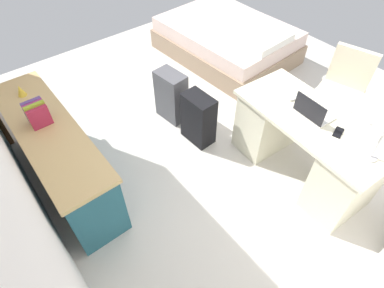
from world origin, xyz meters
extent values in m
plane|color=beige|center=(0.00, 0.00, 0.00)|extent=(5.33, 5.33, 0.00)
cube|color=beige|center=(-1.08, -0.17, 0.73)|extent=(1.48, 0.76, 0.04)
cube|color=beige|center=(-1.57, -0.14, 0.35)|extent=(0.44, 0.62, 0.71)
cube|color=beige|center=(-0.59, -0.21, 0.35)|extent=(0.44, 0.62, 0.71)
cylinder|color=black|center=(-0.88, -0.99, 0.02)|extent=(0.52, 0.52, 0.04)
cylinder|color=black|center=(-0.88, -0.99, 0.21)|extent=(0.06, 0.06, 0.42)
cube|color=beige|center=(-0.88, -0.99, 0.46)|extent=(0.56, 0.56, 0.08)
cube|color=beige|center=(-0.82, -1.18, 0.72)|extent=(0.44, 0.17, 0.44)
cube|color=#235B6B|center=(0.30, 1.73, 0.35)|extent=(1.76, 0.44, 0.70)
cube|color=tan|center=(0.30, 1.73, 0.72)|extent=(1.80, 0.48, 0.04)
cube|color=#1E4E5B|center=(-0.09, 1.51, 0.19)|extent=(0.67, 0.01, 0.24)
cube|color=#1E4E5B|center=(0.70, 1.51, 0.19)|extent=(0.67, 0.01, 0.24)
cube|color=gray|center=(1.06, -1.15, 0.14)|extent=(1.97, 1.50, 0.28)
cube|color=beige|center=(1.06, -1.15, 0.38)|extent=(1.91, 1.44, 0.20)
cube|color=white|center=(0.39, -1.19, 0.53)|extent=(0.52, 0.71, 0.10)
cube|color=black|center=(-0.07, 0.32, 0.30)|extent=(0.37, 0.24, 0.59)
cube|color=#4C4C51|center=(0.42, 0.32, 0.31)|extent=(0.38, 0.26, 0.61)
cube|color=silver|center=(-1.04, -0.22, 0.75)|extent=(0.32, 0.24, 0.02)
cube|color=black|center=(-1.04, -0.11, 0.86)|extent=(0.31, 0.03, 0.19)
ellipsoid|color=white|center=(-0.78, -0.23, 0.76)|extent=(0.07, 0.10, 0.03)
cube|color=black|center=(-1.32, -0.18, 0.75)|extent=(0.10, 0.15, 0.01)
cylinder|color=silver|center=(-1.63, -0.14, 0.75)|extent=(0.11, 0.11, 0.01)
cylinder|color=silver|center=(-1.63, -0.14, 0.90)|extent=(0.02, 0.02, 0.28)
cone|color=white|center=(-1.58, -0.14, 1.05)|extent=(0.11, 0.11, 0.09)
cube|color=#A1243F|center=(0.33, 1.73, 0.84)|extent=(0.04, 0.17, 0.19)
cube|color=#8DA529|center=(0.37, 1.73, 0.85)|extent=(0.03, 0.17, 0.21)
cube|color=#8C2A6A|center=(0.41, 1.73, 0.84)|extent=(0.04, 0.17, 0.20)
cube|color=#563B79|center=(0.45, 1.73, 0.84)|extent=(0.04, 0.17, 0.20)
cone|color=gold|center=(0.87, 1.73, 0.79)|extent=(0.08, 0.08, 0.11)
camera|label=1|loc=(-2.02, 1.96, 2.63)|focal=29.52mm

